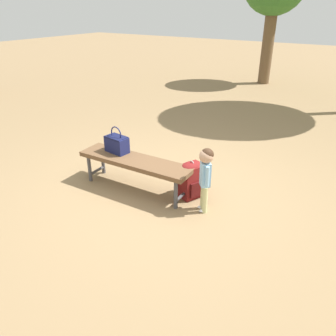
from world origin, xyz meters
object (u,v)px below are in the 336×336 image
Objects in this scene: handbag at (117,143)px; child_standing at (206,171)px; park_bench at (135,163)px; backpack_large at (191,179)px.

handbag is 0.45× the size of child_standing.
handbag is 1.37m from child_standing.
park_bench is 0.40m from handbag.
child_standing reaches higher than park_bench.
backpack_large reaches higher than park_bench.
backpack_large is (0.72, 0.25, -0.14)m from park_bench.
backpack_large is at bearing 19.18° from park_bench.
handbag is (-0.35, 0.06, 0.18)m from park_bench.
handbag reaches higher than backpack_large.
park_bench is at bearing -178.55° from child_standing.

